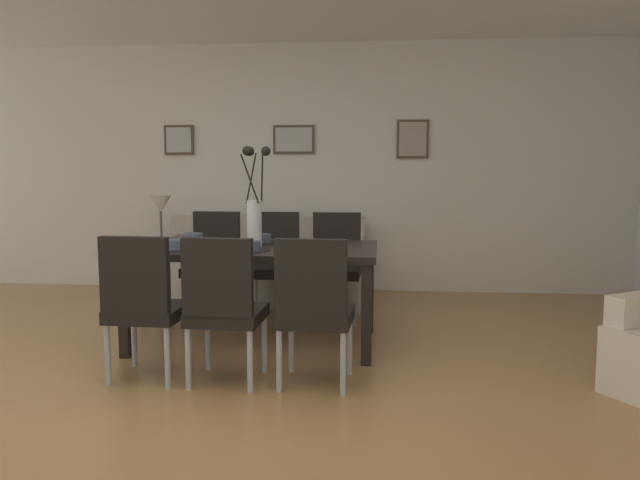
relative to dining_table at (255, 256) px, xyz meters
name	(u,v)px	position (x,y,z in m)	size (l,w,h in m)	color
ground_plane	(209,394)	(-0.07, -1.06, -0.67)	(9.00, 9.00, 0.00)	#A87A47
back_wall_panel	(288,168)	(-0.07, 2.19, 0.63)	(9.00, 0.10, 2.60)	silver
dining_table	(255,256)	(0.00, 0.00, 0.00)	(1.80, 0.96, 0.74)	black
dining_chair_near_left	(143,300)	(-0.53, -0.87, -0.15)	(0.46, 0.46, 0.92)	black
dining_chair_near_right	(214,258)	(-0.55, 0.88, -0.15)	(0.45, 0.45, 0.92)	black
dining_chair_far_left	(223,303)	(-0.01, -0.90, -0.15)	(0.46, 0.46, 0.92)	black
dining_chair_far_right	(275,259)	(0.00, 0.89, -0.15)	(0.47, 0.47, 0.92)	black
dining_chair_mid_left	(314,305)	(0.54, -0.89, -0.15)	(0.46, 0.46, 0.92)	black
dining_chair_mid_right	(336,260)	(0.54, 0.88, -0.15)	(0.45, 0.45, 0.92)	black
centerpiece_vase	(254,208)	(0.00, 0.00, 0.36)	(0.21, 0.23, 0.73)	silver
placemat_near_left	(174,249)	(-0.54, -0.22, 0.08)	(0.32, 0.32, 0.01)	black
bowl_near_left	(174,244)	(-0.54, -0.22, 0.12)	(0.17, 0.17, 0.07)	#475166
placemat_near_right	(192,242)	(-0.54, 0.22, 0.08)	(0.32, 0.32, 0.01)	black
bowl_near_right	(192,237)	(-0.54, 0.22, 0.12)	(0.17, 0.17, 0.07)	#475166
placemat_far_left	(249,250)	(0.00, -0.22, 0.08)	(0.32, 0.32, 0.01)	black
bowl_far_left	(248,245)	(0.00, -0.22, 0.12)	(0.17, 0.17, 0.07)	#475166
placemat_far_right	(260,242)	(0.00, 0.22, 0.08)	(0.32, 0.32, 0.01)	black
bowl_far_right	(260,238)	(0.00, 0.22, 0.12)	(0.17, 0.17, 0.07)	#475166
sofa	(263,271)	(-0.25, 1.64, -0.39)	(2.02, 0.84, 0.80)	#B2A899
side_table	(162,270)	(-1.31, 1.68, -0.41)	(0.36, 0.36, 0.52)	black
table_lamp	(161,209)	(-1.31, 1.68, 0.23)	(0.22, 0.22, 0.51)	#4C4C51
framed_picture_left	(179,140)	(-1.24, 2.12, 0.94)	(0.32, 0.03, 0.32)	#473828
framed_picture_center	(294,140)	(0.00, 2.12, 0.94)	(0.44, 0.03, 0.30)	#473828
framed_picture_right	(413,139)	(1.24, 2.12, 0.94)	(0.33, 0.03, 0.40)	#473828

